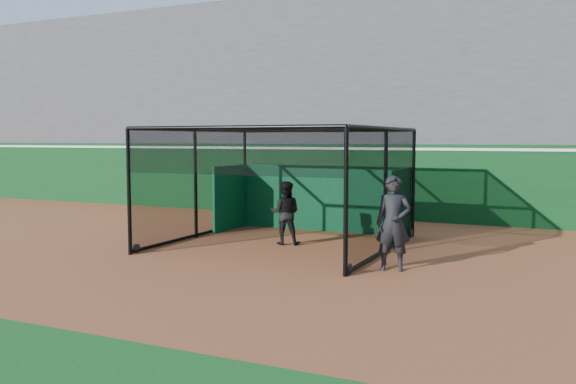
% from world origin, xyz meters
% --- Properties ---
extents(ground, '(120.00, 120.00, 0.00)m').
position_xyz_m(ground, '(0.00, 0.00, 0.00)').
color(ground, '#98512C').
rests_on(ground, ground).
extents(outfield_wall, '(50.00, 0.50, 2.50)m').
position_xyz_m(outfield_wall, '(0.00, 8.50, 1.29)').
color(outfield_wall, '#0B3C15').
rests_on(outfield_wall, ground).
extents(grandstand, '(50.00, 7.85, 8.95)m').
position_xyz_m(grandstand, '(0.00, 12.27, 4.48)').
color(grandstand, '#4C4C4F').
rests_on(grandstand, ground).
extents(batting_cage, '(5.37, 5.55, 2.92)m').
position_xyz_m(batting_cage, '(0.49, 2.59, 1.46)').
color(batting_cage, black).
rests_on(batting_cage, ground).
extents(batter, '(0.93, 0.82, 1.61)m').
position_xyz_m(batter, '(0.50, 2.63, 0.80)').
color(batter, black).
rests_on(batter, ground).
extents(on_deck_player, '(0.81, 0.64, 1.94)m').
position_xyz_m(on_deck_player, '(3.81, 0.79, 0.97)').
color(on_deck_player, black).
rests_on(on_deck_player, ground).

